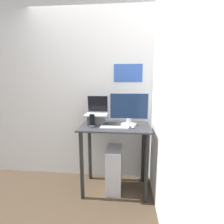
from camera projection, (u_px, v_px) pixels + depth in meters
name	position (u px, v px, depth m)	size (l,w,h in m)	color
ground_plane	(113.00, 203.00, 2.15)	(12.00, 12.00, 0.00)	#473828
wall_back	(117.00, 93.00, 2.56)	(6.00, 0.06, 2.60)	silver
wall_side_right	(163.00, 98.00, 1.87)	(0.05, 6.00, 2.60)	silver
desk	(115.00, 142.00, 2.31)	(0.90, 0.57, 0.91)	#333338
laptop	(96.00, 117.00, 2.34)	(0.30, 0.27, 0.38)	#4C4C51
monitor	(129.00, 110.00, 2.25)	(0.50, 0.21, 0.43)	silver
keyboard	(115.00, 127.00, 2.15)	(0.35, 0.09, 0.02)	white
mouse	(133.00, 127.00, 2.14)	(0.04, 0.06, 0.03)	white
cell_phone	(92.00, 123.00, 2.17)	(0.06, 0.07, 0.17)	#4C4C51
computer_tower	(114.00, 169.00, 2.38)	(0.20, 0.38, 0.60)	silver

